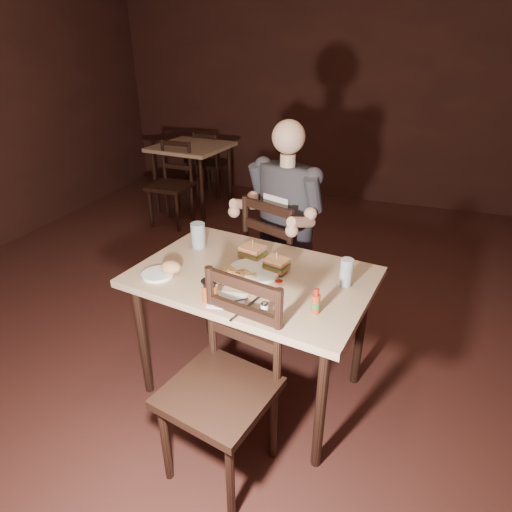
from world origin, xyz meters
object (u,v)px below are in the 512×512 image
(chair_near, at_px, (219,392))
(bg_chair_near, at_px, (170,186))
(glass_right, at_px, (346,273))
(hot_sauce, at_px, (316,301))
(side_plate, at_px, (158,275))
(chair_far, at_px, (285,262))
(main_table, at_px, (253,287))
(dinner_plate, at_px, (254,272))
(bg_table, at_px, (192,153))
(syrup_dispenser, at_px, (210,290))
(bg_chair_far, at_px, (213,164))
(glass_left, at_px, (198,236))
(diner, at_px, (283,197))

(chair_near, relative_size, bg_chair_near, 1.08)
(chair_near, distance_m, glass_right, 0.83)
(glass_right, bearing_deg, hot_sauce, -106.69)
(glass_right, distance_m, side_plate, 0.96)
(chair_far, height_order, chair_near, chair_far)
(main_table, distance_m, dinner_plate, 0.09)
(bg_table, relative_size, syrup_dispenser, 8.45)
(bg_chair_far, height_order, dinner_plate, bg_chair_far)
(main_table, height_order, glass_left, glass_left)
(main_table, distance_m, bg_chair_near, 2.72)
(chair_near, relative_size, diner, 1.02)
(syrup_dispenser, bearing_deg, dinner_plate, 79.95)
(main_table, distance_m, syrup_dispenser, 0.35)
(chair_near, bearing_deg, syrup_dispenser, 131.60)
(chair_near, relative_size, syrup_dispenser, 9.23)
(bg_chair_far, xyz_separation_m, diner, (1.69, -2.52, 0.56))
(main_table, height_order, bg_chair_near, bg_chair_near)
(bg_table, bearing_deg, bg_chair_far, 90.00)
(glass_left, relative_size, syrup_dispenser, 1.46)
(glass_left, bearing_deg, main_table, -24.97)
(bg_chair_near, xyz_separation_m, glass_right, (2.20, -2.04, 0.40))
(chair_far, relative_size, glass_right, 6.75)
(bg_chair_near, distance_m, glass_right, 3.03)
(diner, bearing_deg, chair_far, 90.00)
(bg_table, bearing_deg, side_plate, -65.72)
(bg_chair_far, xyz_separation_m, hot_sauce, (2.11, -3.42, 0.42))
(bg_chair_near, height_order, syrup_dispenser, bg_chair_near)
(syrup_dispenser, bearing_deg, glass_right, 39.79)
(main_table, height_order, syrup_dispenser, syrup_dispenser)
(bg_table, height_order, hot_sauce, hot_sauce)
(bg_chair_far, relative_size, dinner_plate, 3.14)
(diner, distance_m, dinner_plate, 0.68)
(hot_sauce, bearing_deg, chair_far, 113.25)
(main_table, distance_m, glass_left, 0.48)
(bg_chair_near, relative_size, hot_sauce, 7.22)
(chair_far, height_order, bg_chair_far, chair_far)
(chair_far, distance_m, side_plate, 1.03)
(bg_table, bearing_deg, chair_far, -48.49)
(glass_right, distance_m, syrup_dispenser, 0.67)
(main_table, relative_size, dinner_plate, 4.99)
(syrup_dispenser, bearing_deg, bg_chair_far, 123.45)
(bg_table, xyz_separation_m, bg_chair_near, (0.00, -0.55, -0.24))
(hot_sauce, bearing_deg, glass_right, 73.31)
(diner, bearing_deg, side_plate, -94.55)
(dinner_plate, bearing_deg, syrup_dispenser, -108.50)
(chair_near, relative_size, dinner_plate, 3.64)
(dinner_plate, relative_size, syrup_dispenser, 2.53)
(chair_near, xyz_separation_m, glass_left, (-0.45, 0.75, 0.37))
(bg_chair_near, relative_size, glass_right, 6.15)
(chair_far, xyz_separation_m, hot_sauce, (0.41, -0.94, 0.34))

